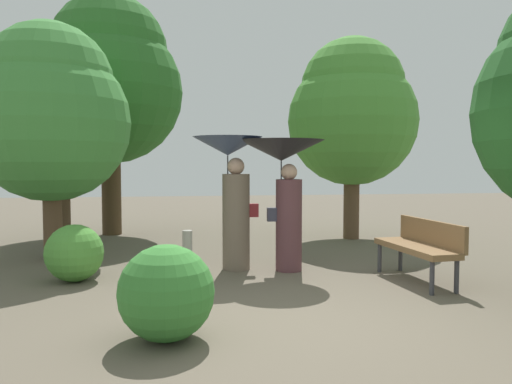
% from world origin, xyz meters
% --- Properties ---
extents(ground_plane, '(40.00, 40.00, 0.00)m').
position_xyz_m(ground_plane, '(0.00, 0.00, 0.00)').
color(ground_plane, brown).
extents(person_left, '(1.04, 1.04, 2.00)m').
position_xyz_m(person_left, '(-0.45, 2.60, 1.35)').
color(person_left, '#6B5B4C').
rests_on(person_left, ground).
extents(person_right, '(1.27, 1.27, 1.94)m').
position_xyz_m(person_right, '(0.30, 2.39, 1.46)').
color(person_right, '#563338').
rests_on(person_right, ground).
extents(park_bench, '(0.61, 1.53, 0.83)m').
position_xyz_m(park_bench, '(1.99, 1.42, 0.51)').
color(park_bench, '#38383D').
rests_on(park_bench, ground).
extents(tree_near_left, '(2.60, 2.60, 3.91)m').
position_xyz_m(tree_near_left, '(-3.31, 3.84, 2.46)').
color(tree_near_left, brown).
rests_on(tree_near_left, ground).
extents(tree_mid_left, '(2.29, 2.29, 3.71)m').
position_xyz_m(tree_mid_left, '(-3.49, 5.47, 2.39)').
color(tree_mid_left, brown).
rests_on(tree_mid_left, ground).
extents(tree_mid_right, '(2.72, 2.72, 4.24)m').
position_xyz_m(tree_mid_right, '(2.41, 5.32, 2.71)').
color(tree_mid_right, brown).
rests_on(tree_mid_right, ground).
extents(tree_far_back, '(3.21, 3.21, 5.34)m').
position_xyz_m(tree_far_back, '(-2.72, 6.76, 3.47)').
color(tree_far_back, '#4C3823').
rests_on(tree_far_back, ground).
extents(bush_path_left, '(0.78, 0.78, 0.78)m').
position_xyz_m(bush_path_left, '(-2.64, 2.14, 0.39)').
color(bush_path_left, '#4C9338').
rests_on(bush_path_left, ground).
extents(bush_path_right, '(0.87, 0.87, 0.87)m').
position_xyz_m(bush_path_right, '(-1.36, -0.36, 0.44)').
color(bush_path_right, '#387F33').
rests_on(bush_path_right, ground).
extents(path_marker_post, '(0.12, 0.12, 0.79)m').
position_xyz_m(path_marker_post, '(-1.14, 1.22, 0.39)').
color(path_marker_post, gray).
rests_on(path_marker_post, ground).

